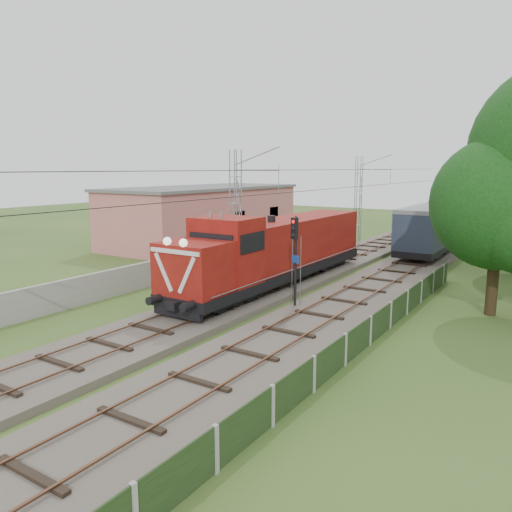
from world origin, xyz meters
The scene contains 11 objects.
ground centered at (0.00, 0.00, 0.00)m, with size 140.00×140.00×0.00m, color #32511E.
track_main centered at (0.00, 7.00, 0.18)m, with size 4.20×70.00×0.45m.
track_side centered at (5.00, 20.00, 0.18)m, with size 4.20×80.00×0.45m.
catenary centered at (-2.95, 12.00, 4.05)m, with size 3.31×70.00×8.00m.
boundary_wall centered at (-6.50, 12.00, 0.75)m, with size 0.25×40.00×1.50m, color #9E9E99.
station_building centered at (-15.00, 24.00, 2.63)m, with size 8.40×20.40×5.22m.
fence centered at (8.00, 3.00, 0.60)m, with size 0.12×32.00×1.20m.
locomotive centered at (0.00, 11.71, 2.28)m, with size 3.07×17.53×4.45m.
coach_rake centered at (5.00, 65.51, 2.45)m, with size 2.93×87.49×3.39m.
signal_post centered at (3.24, 8.03, 3.20)m, with size 0.49×0.40×4.65m.
tree_a centered at (11.46, 12.61, 5.24)m, with size 6.48×6.17×8.40m.
Camera 1 is at (14.42, -12.76, 6.92)m, focal length 35.00 mm.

